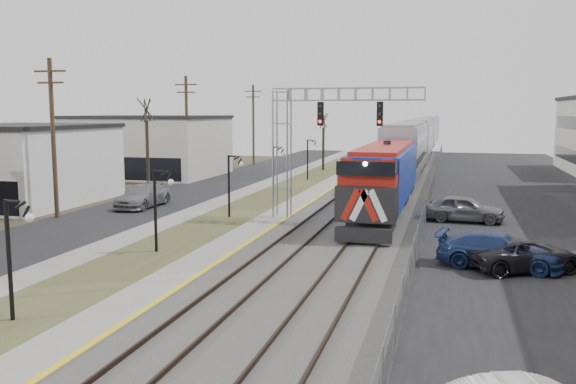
% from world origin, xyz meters
% --- Properties ---
extents(street_west, '(7.00, 120.00, 0.04)m').
position_xyz_m(street_west, '(-11.50, 35.00, 0.02)').
color(street_west, black).
rests_on(street_west, ground).
extents(sidewalk, '(2.00, 120.00, 0.08)m').
position_xyz_m(sidewalk, '(-7.00, 35.00, 0.04)').
color(sidewalk, gray).
rests_on(sidewalk, ground).
extents(grass_median, '(4.00, 120.00, 0.06)m').
position_xyz_m(grass_median, '(-4.00, 35.00, 0.03)').
color(grass_median, '#404625').
rests_on(grass_median, ground).
extents(platform, '(2.00, 120.00, 0.24)m').
position_xyz_m(platform, '(-1.00, 35.00, 0.12)').
color(platform, gray).
rests_on(platform, ground).
extents(ballast_bed, '(8.00, 120.00, 0.20)m').
position_xyz_m(ballast_bed, '(4.00, 35.00, 0.10)').
color(ballast_bed, '#595651').
rests_on(ballast_bed, ground).
extents(parking_lot, '(16.00, 120.00, 0.04)m').
position_xyz_m(parking_lot, '(16.00, 35.00, 0.02)').
color(parking_lot, black).
rests_on(parking_lot, ground).
extents(platform_edge, '(0.24, 120.00, 0.01)m').
position_xyz_m(platform_edge, '(-0.12, 35.00, 0.24)').
color(platform_edge, gold).
rests_on(platform_edge, platform).
extents(track_near, '(1.58, 120.00, 0.15)m').
position_xyz_m(track_near, '(2.00, 35.00, 0.28)').
color(track_near, '#2D2119').
rests_on(track_near, ballast_bed).
extents(track_far, '(1.58, 120.00, 0.15)m').
position_xyz_m(track_far, '(5.50, 35.00, 0.28)').
color(track_far, '#2D2119').
rests_on(track_far, ballast_bed).
extents(train, '(3.00, 108.65, 5.33)m').
position_xyz_m(train, '(5.50, 77.27, 2.94)').
color(train, '#1535AC').
rests_on(train, ground).
extents(signal_gantry, '(9.00, 1.07, 8.15)m').
position_xyz_m(signal_gantry, '(1.22, 27.99, 5.59)').
color(signal_gantry, gray).
rests_on(signal_gantry, ground).
extents(lampposts, '(0.14, 62.14, 4.00)m').
position_xyz_m(lampposts, '(-4.00, 18.29, 2.00)').
color(lampposts, black).
rests_on(lampposts, ground).
extents(utility_poles, '(0.28, 80.28, 10.00)m').
position_xyz_m(utility_poles, '(-14.50, 25.00, 5.00)').
color(utility_poles, '#4C3823').
rests_on(utility_poles, ground).
extents(fence, '(0.04, 120.00, 1.60)m').
position_xyz_m(fence, '(8.20, 35.00, 0.80)').
color(fence, gray).
rests_on(fence, ground).
extents(bare_trees, '(12.30, 42.30, 5.95)m').
position_xyz_m(bare_trees, '(-12.66, 38.91, 2.70)').
color(bare_trees, '#382D23').
rests_on(bare_trees, ground).
extents(car_lot_c, '(5.37, 4.09, 1.36)m').
position_xyz_m(car_lot_c, '(12.71, 18.92, 0.68)').
color(car_lot_c, black).
rests_on(car_lot_c, ground).
extents(car_lot_d, '(5.53, 2.97, 1.52)m').
position_xyz_m(car_lot_d, '(11.68, 19.04, 0.76)').
color(car_lot_d, navy).
rests_on(car_lot_d, ground).
extents(car_lot_e, '(4.91, 2.29, 1.63)m').
position_xyz_m(car_lot_e, '(10.44, 30.25, 0.81)').
color(car_lot_e, slate).
rests_on(car_lot_e, ground).
extents(car_street_b, '(2.28, 5.52, 1.60)m').
position_xyz_m(car_street_b, '(-11.36, 30.41, 0.80)').
color(car_street_b, gray).
rests_on(car_street_b, ground).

